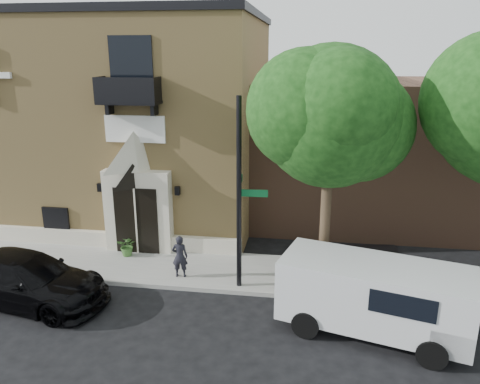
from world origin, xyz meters
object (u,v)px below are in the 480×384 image
object	(u,v)px
cargo_van	(381,297)
pedestrian_near	(180,256)
street_sign	(240,195)
dumpster	(366,269)
fire_hydrant	(326,277)
black_sedan	(26,279)

from	to	relation	value
cargo_van	pedestrian_near	bearing A→B (deg)	175.38
street_sign	dumpster	xyz separation A→B (m)	(4.12, 0.42, -2.48)
fire_hydrant	dumpster	xyz separation A→B (m)	(1.29, 0.26, 0.23)
cargo_van	dumpster	world-z (taller)	cargo_van
dumpster	pedestrian_near	bearing A→B (deg)	175.45
fire_hydrant	dumpster	bearing A→B (deg)	11.59
fire_hydrant	street_sign	bearing A→B (deg)	-176.88
fire_hydrant	pedestrian_near	world-z (taller)	pedestrian_near
black_sedan	cargo_van	bearing A→B (deg)	-81.52
street_sign	pedestrian_near	distance (m)	3.22
fire_hydrant	pedestrian_near	bearing A→B (deg)	178.10
street_sign	dumpster	bearing A→B (deg)	3.36
black_sedan	pedestrian_near	size ratio (longest dim) A/B	3.60
black_sedan	street_sign	xyz separation A→B (m)	(6.54, 1.82, 2.51)
fire_hydrant	pedestrian_near	distance (m)	4.98
black_sedan	dumpster	distance (m)	10.89
pedestrian_near	dumpster	bearing A→B (deg)	175.42
cargo_van	pedestrian_near	size ratio (longest dim) A/B	3.65
cargo_van	pedestrian_near	xyz separation A→B (m)	(-6.37, 2.32, -0.27)
black_sedan	cargo_van	size ratio (longest dim) A/B	0.99
street_sign	fire_hydrant	distance (m)	3.92
dumpster	pedestrian_near	size ratio (longest dim) A/B	1.41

